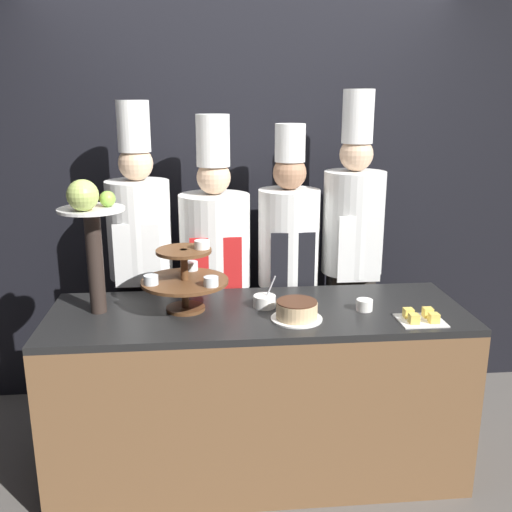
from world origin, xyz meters
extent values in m
plane|color=#5B5651|center=(0.00, 0.00, 0.00)|extent=(14.00, 14.00, 0.00)
cube|color=black|center=(0.00, 1.29, 1.40)|extent=(10.00, 0.06, 2.80)
cube|color=brown|center=(0.00, 0.35, 0.43)|extent=(2.05, 0.70, 0.85)
cube|color=black|center=(0.00, 0.35, 0.87)|extent=(2.05, 0.70, 0.03)
cylinder|color=brown|center=(-0.35, 0.39, 0.89)|extent=(0.19, 0.19, 0.02)
cylinder|color=brown|center=(-0.35, 0.39, 1.04)|extent=(0.04, 0.04, 0.31)
cylinder|color=brown|center=(-0.35, 0.39, 1.03)|extent=(0.43, 0.43, 0.02)
cylinder|color=brown|center=(-0.35, 0.39, 1.19)|extent=(0.27, 0.27, 0.02)
cylinder|color=silver|center=(-0.23, 0.28, 1.06)|extent=(0.07, 0.07, 0.04)
cylinder|color=beige|center=(-0.23, 0.28, 1.06)|extent=(0.06, 0.06, 0.03)
cylinder|color=silver|center=(-0.32, 0.55, 1.06)|extent=(0.07, 0.07, 0.04)
cylinder|color=gold|center=(-0.32, 0.55, 1.06)|extent=(0.06, 0.06, 0.03)
cylinder|color=silver|center=(-0.51, 0.33, 1.06)|extent=(0.07, 0.07, 0.04)
cylinder|color=red|center=(-0.51, 0.33, 1.06)|extent=(0.06, 0.06, 0.03)
cylinder|color=white|center=(-0.27, 0.40, 1.21)|extent=(0.07, 0.07, 0.04)
cylinder|color=#2D231E|center=(-0.78, 0.40, 1.14)|extent=(0.08, 0.08, 0.50)
cylinder|color=white|center=(-0.78, 0.40, 1.39)|extent=(0.31, 0.31, 0.01)
sphere|color=#84B742|center=(-0.70, 0.42, 1.44)|extent=(0.08, 0.08, 0.08)
sphere|color=orange|center=(-0.80, 0.47, 1.44)|extent=(0.09, 0.09, 0.09)
sphere|color=#ADC160|center=(-0.79, 0.33, 1.47)|extent=(0.14, 0.14, 0.14)
cylinder|color=white|center=(0.17, 0.21, 0.89)|extent=(0.24, 0.24, 0.01)
cylinder|color=#E0BC89|center=(0.17, 0.21, 0.93)|extent=(0.19, 0.19, 0.08)
cylinder|color=#472819|center=(0.17, 0.21, 0.97)|extent=(0.19, 0.19, 0.01)
cylinder|color=white|center=(0.52, 0.30, 0.91)|extent=(0.08, 0.08, 0.06)
cube|color=white|center=(0.74, 0.14, 0.89)|extent=(0.21, 0.18, 0.01)
cube|color=#EFCC56|center=(0.70, 0.10, 0.91)|extent=(0.04, 0.04, 0.04)
cube|color=#EFCC56|center=(0.79, 0.10, 0.91)|extent=(0.04, 0.04, 0.04)
cube|color=#EFCC56|center=(0.70, 0.17, 0.91)|extent=(0.04, 0.04, 0.04)
cube|color=#EFCC56|center=(0.79, 0.17, 0.91)|extent=(0.04, 0.04, 0.04)
cylinder|color=white|center=(0.04, 0.39, 0.92)|extent=(0.11, 0.11, 0.06)
cylinder|color=#BCBCC1|center=(0.07, 0.39, 0.99)|extent=(0.05, 0.01, 0.11)
cube|color=black|center=(-0.62, 0.91, 0.45)|extent=(0.27, 0.15, 0.91)
cylinder|color=white|center=(-0.62, 0.91, 1.18)|extent=(0.35, 0.35, 0.55)
cube|color=white|center=(-0.62, 0.74, 1.07)|extent=(0.25, 0.01, 0.35)
sphere|color=#DBB28E|center=(-0.62, 0.91, 1.55)|extent=(0.19, 0.19, 0.19)
cylinder|color=white|center=(-0.62, 0.91, 1.75)|extent=(0.18, 0.18, 0.27)
cube|color=black|center=(-0.19, 0.91, 0.42)|extent=(0.30, 0.17, 0.84)
cylinder|color=silver|center=(-0.19, 0.91, 1.11)|extent=(0.40, 0.40, 0.53)
cube|color=red|center=(-0.19, 0.72, 1.00)|extent=(0.28, 0.01, 0.34)
sphere|color=#DBB28E|center=(-0.19, 0.91, 1.47)|extent=(0.19, 0.19, 0.19)
cylinder|color=white|center=(-0.19, 0.91, 1.67)|extent=(0.18, 0.18, 0.28)
cube|color=#28282D|center=(0.23, 0.91, 0.42)|extent=(0.26, 0.15, 0.84)
cylinder|color=white|center=(0.23, 0.91, 1.11)|extent=(0.35, 0.35, 0.56)
cube|color=black|center=(0.23, 0.74, 1.00)|extent=(0.25, 0.01, 0.36)
sphere|color=#A37556|center=(0.23, 0.91, 1.49)|extent=(0.19, 0.19, 0.19)
cylinder|color=white|center=(0.23, 0.91, 1.65)|extent=(0.17, 0.17, 0.21)
cube|color=#38332D|center=(0.61, 0.91, 0.45)|extent=(0.27, 0.15, 0.90)
cylinder|color=white|center=(0.61, 0.91, 1.20)|extent=(0.35, 0.35, 0.59)
cube|color=white|center=(0.61, 0.74, 1.08)|extent=(0.25, 0.01, 0.38)
sphere|color=#DBB28E|center=(0.61, 0.91, 1.59)|extent=(0.19, 0.19, 0.19)
cylinder|color=white|center=(0.61, 0.91, 1.80)|extent=(0.17, 0.17, 0.29)
camera|label=1|loc=(-0.26, -2.27, 1.89)|focal=40.00mm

